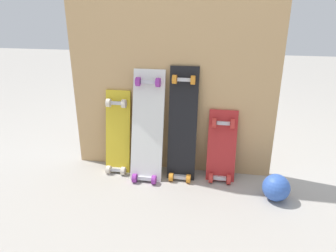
{
  "coord_description": "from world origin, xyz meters",
  "views": [
    {
      "loc": [
        0.35,
        -2.07,
        1.18
      ],
      "look_at": [
        0.0,
        -0.07,
        0.39
      ],
      "focal_mm": 33.77,
      "sensor_mm": 36.0,
      "label": 1
    }
  ],
  "objects_px": {
    "skateboard_yellow": "(118,136)",
    "skateboard_white": "(147,131)",
    "skateboard_red": "(221,151)",
    "skateboard_black": "(182,129)",
    "rubber_ball": "(276,188)"
  },
  "relations": [
    {
      "from": "skateboard_yellow",
      "to": "rubber_ball",
      "type": "bearing_deg",
      "value": -10.85
    },
    {
      "from": "skateboard_yellow",
      "to": "skateboard_red",
      "type": "xyz_separation_m",
      "value": [
        0.76,
        -0.0,
        -0.05
      ]
    },
    {
      "from": "skateboard_yellow",
      "to": "skateboard_red",
      "type": "height_order",
      "value": "skateboard_yellow"
    },
    {
      "from": "skateboard_yellow",
      "to": "skateboard_red",
      "type": "distance_m",
      "value": 0.76
    },
    {
      "from": "skateboard_yellow",
      "to": "skateboard_black",
      "type": "height_order",
      "value": "skateboard_black"
    },
    {
      "from": "skateboard_white",
      "to": "skateboard_red",
      "type": "height_order",
      "value": "skateboard_white"
    },
    {
      "from": "skateboard_white",
      "to": "skateboard_black",
      "type": "height_order",
      "value": "skateboard_black"
    },
    {
      "from": "skateboard_white",
      "to": "skateboard_red",
      "type": "bearing_deg",
      "value": 4.57
    },
    {
      "from": "skateboard_red",
      "to": "skateboard_yellow",
      "type": "bearing_deg",
      "value": 179.85
    },
    {
      "from": "skateboard_black",
      "to": "skateboard_red",
      "type": "distance_m",
      "value": 0.31
    },
    {
      "from": "skateboard_yellow",
      "to": "skateboard_white",
      "type": "relative_size",
      "value": 0.8
    },
    {
      "from": "skateboard_yellow",
      "to": "skateboard_red",
      "type": "relative_size",
      "value": 1.2
    },
    {
      "from": "skateboard_black",
      "to": "skateboard_red",
      "type": "height_order",
      "value": "skateboard_black"
    },
    {
      "from": "skateboard_yellow",
      "to": "skateboard_black",
      "type": "distance_m",
      "value": 0.49
    },
    {
      "from": "skateboard_yellow",
      "to": "skateboard_black",
      "type": "bearing_deg",
      "value": -1.14
    }
  ]
}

